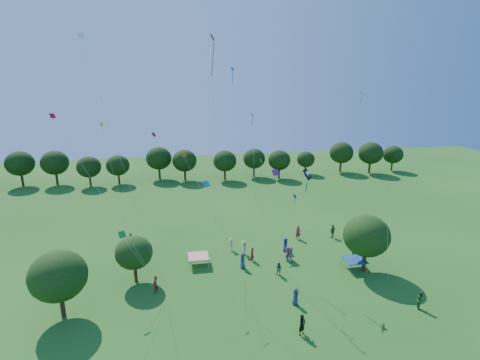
% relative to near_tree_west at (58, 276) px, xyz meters
% --- Properties ---
extents(near_tree_west, '(4.81, 4.81, 6.11)m').
position_rel_near_tree_west_xyz_m(near_tree_west, '(0.00, 0.00, 0.00)').
color(near_tree_west, '#422B19').
rests_on(near_tree_west, ground).
extents(near_tree_north, '(3.72, 3.72, 4.89)m').
position_rel_near_tree_west_xyz_m(near_tree_north, '(5.74, 4.88, -0.73)').
color(near_tree_north, '#422B19').
rests_on(near_tree_north, ground).
extents(near_tree_east, '(4.88, 4.88, 6.29)m').
position_rel_near_tree_west_xyz_m(near_tree_east, '(29.68, 2.64, 0.15)').
color(near_tree_east, '#422B19').
rests_on(near_tree_east, ground).
extents(treeline, '(88.01, 8.77, 6.77)m').
position_rel_near_tree_west_xyz_m(treeline, '(14.32, 43.53, 0.16)').
color(treeline, '#422B19').
rests_on(treeline, ground).
extents(tent_red_stripe, '(2.20, 2.20, 1.10)m').
position_rel_near_tree_west_xyz_m(tent_red_stripe, '(12.29, 7.23, -2.90)').
color(tent_red_stripe, red).
rests_on(tent_red_stripe, ground).
extents(tent_blue, '(2.20, 2.20, 1.10)m').
position_rel_near_tree_west_xyz_m(tent_blue, '(28.95, 3.30, -2.90)').
color(tent_blue, '#164A94').
rests_on(tent_blue, ground).
extents(man_in_black, '(0.81, 0.73, 1.83)m').
position_rel_near_tree_west_xyz_m(man_in_black, '(19.64, -6.06, -3.02)').
color(man_in_black, black).
rests_on(man_in_black, ground).
extents(crowd_person_0, '(0.65, 0.95, 1.76)m').
position_rel_near_tree_west_xyz_m(crowd_person_0, '(16.99, 5.61, -3.05)').
color(crowd_person_0, navy).
rests_on(crowd_person_0, ground).
extents(crowd_person_1, '(0.67, 0.76, 1.72)m').
position_rel_near_tree_west_xyz_m(crowd_person_1, '(7.79, 2.43, -3.07)').
color(crowd_person_1, maroon).
rests_on(crowd_person_1, ground).
extents(crowd_person_2, '(0.76, 0.95, 1.70)m').
position_rel_near_tree_west_xyz_m(crowd_person_2, '(31.34, -4.57, -3.09)').
color(crowd_person_2, '#254E21').
rests_on(crowd_person_2, ground).
extents(crowd_person_3, '(0.90, 1.24, 1.74)m').
position_rel_near_tree_west_xyz_m(crowd_person_3, '(17.74, 8.70, -3.07)').
color(crowd_person_3, '#A69585').
rests_on(crowd_person_3, ground).
extents(crowd_person_4, '(1.15, 0.88, 1.78)m').
position_rel_near_tree_west_xyz_m(crowd_person_4, '(30.02, 11.45, -3.04)').
color(crowd_person_4, '#463F38').
rests_on(crowd_person_4, ground).
extents(crowd_person_5, '(0.77, 1.58, 1.62)m').
position_rel_near_tree_west_xyz_m(crowd_person_5, '(22.69, 6.37, -3.12)').
color(crowd_person_5, '#AB6394').
rests_on(crowd_person_5, ground).
extents(crowd_person_6, '(0.87, 0.95, 1.71)m').
position_rel_near_tree_west_xyz_m(crowd_person_6, '(22.80, 8.67, -3.08)').
color(crowd_person_6, navy).
rests_on(crowd_person_6, ground).
extents(crowd_person_7, '(0.70, 0.73, 1.65)m').
position_rel_near_tree_west_xyz_m(crowd_person_7, '(18.35, 7.06, -3.11)').
color(crowd_person_7, maroon).
rests_on(crowd_person_7, ground).
extents(crowd_person_8, '(0.83, 0.75, 1.49)m').
position_rel_near_tree_west_xyz_m(crowd_person_8, '(20.44, 3.36, -3.19)').
color(crowd_person_8, '#2B6642').
rests_on(crowd_person_8, ground).
extents(crowd_person_9, '(1.06, 0.54, 1.57)m').
position_rel_near_tree_west_xyz_m(crowd_person_9, '(16.45, 10.11, -3.15)').
color(crowd_person_9, '#B6B592').
rests_on(crowd_person_9, ground).
extents(crowd_person_10, '(0.93, 1.08, 1.70)m').
position_rel_near_tree_west_xyz_m(crowd_person_10, '(4.49, 13.55, -3.08)').
color(crowd_person_10, '#453D37').
rests_on(crowd_person_10, ground).
extents(crowd_person_11, '(1.11, 1.74, 1.76)m').
position_rel_near_tree_west_xyz_m(crowd_person_11, '(22.27, 6.31, -3.05)').
color(crowd_person_11, '#98597F').
rests_on(crowd_person_11, ground).
extents(crowd_person_12, '(0.56, 0.87, 1.64)m').
position_rel_near_tree_west_xyz_m(crowd_person_12, '(20.46, -1.96, -3.12)').
color(crowd_person_12, navy).
rests_on(crowd_person_12, ground).
extents(crowd_person_13, '(0.69, 0.45, 1.83)m').
position_rel_near_tree_west_xyz_m(crowd_person_13, '(25.44, 11.79, -3.02)').
color(crowd_person_13, maroon).
rests_on(crowd_person_13, ground).
extents(crowd_person_14, '(0.45, 0.80, 1.59)m').
position_rel_near_tree_west_xyz_m(crowd_person_14, '(30.44, 6.28, -3.14)').
color(crowd_person_14, '#285D36').
rests_on(crowd_person_14, ground).
extents(pirate_kite, '(2.80, 2.02, 10.13)m').
position_rel_near_tree_west_xyz_m(pirate_kite, '(22.97, 3.17, 6.87)').
color(pirate_kite, black).
extents(red_high_kite, '(0.57, 2.74, 22.62)m').
position_rel_near_tree_west_xyz_m(red_high_kite, '(14.00, 4.57, 15.10)').
color(red_high_kite, red).
extents(small_kite_0, '(4.44, 1.62, 12.52)m').
position_rel_near_tree_west_xyz_m(small_kite_0, '(7.14, 14.55, 7.26)').
color(small_kite_0, red).
extents(small_kite_1, '(0.70, 1.46, 15.08)m').
position_rel_near_tree_west_xyz_m(small_kite_1, '(19.01, 9.93, 9.08)').
color(small_kite_1, orange).
extents(small_kite_2, '(2.54, 2.70, 13.65)m').
position_rel_near_tree_west_xyz_m(small_kite_2, '(2.43, 15.57, 7.48)').
color(small_kite_2, yellow).
extents(small_kite_3, '(3.37, 1.01, 5.42)m').
position_rel_near_tree_west_xyz_m(small_kite_3, '(5.47, 1.95, 1.99)').
color(small_kite_3, '#188527').
extents(small_kite_4, '(3.06, 4.27, 2.95)m').
position_rel_near_tree_west_xyz_m(small_kite_4, '(26.94, 16.82, -0.28)').
color(small_kite_4, '#1111B1').
extents(small_kite_5, '(1.32, 3.35, 17.43)m').
position_rel_near_tree_west_xyz_m(small_kite_5, '(29.36, 5.36, 10.51)').
color(small_kite_5, '#AF1D9F').
extents(small_kite_6, '(5.38, 1.34, 22.21)m').
position_rel_near_tree_west_xyz_m(small_kite_6, '(4.87, 1.75, 13.09)').
color(small_kite_6, white).
extents(small_kite_7, '(3.58, 1.72, 9.56)m').
position_rel_near_tree_west_xyz_m(small_kite_7, '(13.46, 2.93, 5.29)').
color(small_kite_7, '#0C8AB9').
extents(small_kite_8, '(8.25, 2.47, 15.96)m').
position_rel_near_tree_west_xyz_m(small_kite_8, '(2.69, 2.44, 8.41)').
color(small_kite_8, red).
extents(small_kite_9, '(5.41, 2.50, 11.63)m').
position_rel_near_tree_west_xyz_m(small_kite_9, '(12.45, 5.64, 5.85)').
color(small_kite_9, '#E2580B').
extents(small_kite_10, '(1.57, 0.62, 9.95)m').
position_rel_near_tree_west_xyz_m(small_kite_10, '(28.76, -1.93, 5.10)').
color(small_kite_10, yellow).
extents(small_kite_11, '(0.99, 0.87, 10.91)m').
position_rel_near_tree_west_xyz_m(small_kite_11, '(19.02, 5.43, 5.03)').
color(small_kite_11, '#1A934F').
extents(small_kite_12, '(2.86, 0.39, 19.86)m').
position_rel_near_tree_west_xyz_m(small_kite_12, '(17.43, 9.69, 11.00)').
color(small_kite_12, blue).
extents(small_kite_13, '(1.27, 2.71, 10.32)m').
position_rel_near_tree_west_xyz_m(small_kite_13, '(19.75, 3.17, 6.00)').
color(small_kite_13, '#861680').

